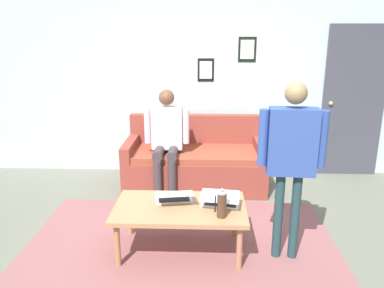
# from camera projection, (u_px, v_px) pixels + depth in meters

# --- Properties ---
(ground_plane) EXTENTS (7.68, 7.68, 0.00)m
(ground_plane) POSITION_uv_depth(u_px,v_px,m) (194.00, 251.00, 3.49)
(ground_plane) COLOR slate
(area_rug) EXTENTS (2.93, 2.31, 0.01)m
(area_rug) POSITION_uv_depth(u_px,v_px,m) (180.00, 256.00, 3.42)
(area_rug) COLOR #8F5557
(area_rug) RESTS_ON ground_plane
(back_wall) EXTENTS (7.04, 0.11, 2.70)m
(back_wall) POSITION_uv_depth(u_px,v_px,m) (200.00, 77.00, 5.22)
(back_wall) COLOR silver
(back_wall) RESTS_ON ground_plane
(interior_door) EXTENTS (0.82, 0.09, 2.05)m
(interior_door) POSITION_uv_depth(u_px,v_px,m) (353.00, 103.00, 5.15)
(interior_door) COLOR #41414E
(interior_door) RESTS_ON ground_plane
(couch) EXTENTS (1.77, 0.85, 0.88)m
(couch) POSITION_uv_depth(u_px,v_px,m) (195.00, 163.00, 4.94)
(couch) COLOR brown
(couch) RESTS_ON ground_plane
(coffee_table) EXTENTS (1.18, 0.68, 0.45)m
(coffee_table) POSITION_uv_depth(u_px,v_px,m) (180.00, 211.00, 3.40)
(coffee_table) COLOR #B17D54
(coffee_table) RESTS_ON ground_plane
(laptop_left) EXTENTS (0.39, 0.38, 0.13)m
(laptop_left) POSITION_uv_depth(u_px,v_px,m) (174.00, 197.00, 3.47)
(laptop_left) COLOR silver
(laptop_left) RESTS_ON coffee_table
(laptop_center) EXTENTS (0.38, 0.34, 0.13)m
(laptop_center) POSITION_uv_depth(u_px,v_px,m) (221.00, 201.00, 3.40)
(laptop_center) COLOR silver
(laptop_center) RESTS_ON coffee_table
(french_press) EXTENTS (0.10, 0.08, 0.26)m
(french_press) POSITION_uv_depth(u_px,v_px,m) (222.00, 204.00, 3.16)
(french_press) COLOR #4C3323
(french_press) RESTS_ON coffee_table
(person_standing) EXTENTS (0.56, 0.20, 1.57)m
(person_standing) POSITION_uv_depth(u_px,v_px,m) (292.00, 150.00, 3.14)
(person_standing) COLOR #233E44
(person_standing) RESTS_ON ground_plane
(person_seated) EXTENTS (0.55, 0.51, 1.28)m
(person_seated) POSITION_uv_depth(u_px,v_px,m) (167.00, 136.00, 4.62)
(person_seated) COLOR #40373B
(person_seated) RESTS_ON ground_plane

